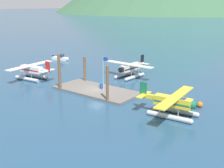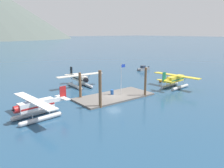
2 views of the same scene
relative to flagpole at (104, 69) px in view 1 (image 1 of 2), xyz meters
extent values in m
plane|color=navy|center=(-1.68, 0.08, -3.88)|extent=(1200.00, 1200.00, 0.00)
cube|color=#66605B|center=(-1.68, 0.08, -3.73)|extent=(14.20, 6.49, 0.30)
cylinder|color=brown|center=(-6.88, -3.02, -0.93)|extent=(0.48, 0.48, 5.90)
cylinder|color=brown|center=(3.08, -2.98, -1.19)|extent=(0.41, 0.41, 5.38)
cylinder|color=brown|center=(-6.91, 3.04, -1.54)|extent=(0.46, 0.46, 4.68)
cylinder|color=silver|center=(-0.13, 0.00, -0.77)|extent=(0.08, 0.08, 5.62)
cube|color=#1E3DB2|center=(0.32, 0.00, 1.69)|extent=(0.90, 0.03, 0.56)
sphere|color=gold|center=(-0.13, 0.00, 2.09)|extent=(0.10, 0.10, 0.10)
cylinder|color=#1E4C99|center=(-1.41, 1.04, -3.14)|extent=(0.58, 0.58, 0.88)
torus|color=#1E4C99|center=(-1.41, 1.04, -3.14)|extent=(0.62, 0.62, 0.04)
sphere|color=orange|center=(14.54, 3.07, -3.48)|extent=(0.80, 0.80, 0.80)
cylinder|color=#B7BABF|center=(-1.23, 10.90, -3.56)|extent=(0.89, 5.62, 0.64)
sphere|color=#B7BABF|center=(-1.35, 8.10, -3.56)|extent=(0.64, 0.64, 0.64)
cylinder|color=#B7BABF|center=(-3.72, 11.01, -3.56)|extent=(0.89, 5.62, 0.64)
sphere|color=#B7BABF|center=(-3.85, 8.22, -3.56)|extent=(0.64, 0.64, 0.64)
cylinder|color=#B7BABF|center=(-1.28, 9.70, -2.89)|extent=(0.10, 0.10, 0.70)
cylinder|color=#B7BABF|center=(-1.17, 12.10, -2.89)|extent=(0.10, 0.10, 0.70)
cylinder|color=#B7BABF|center=(-3.78, 9.82, -2.89)|extent=(0.10, 0.10, 0.70)
cylinder|color=#B7BABF|center=(-3.67, 12.21, -2.89)|extent=(0.10, 0.10, 0.70)
cube|color=silver|center=(-2.47, 10.96, -1.94)|extent=(1.46, 4.85, 1.20)
cube|color=black|center=(-2.47, 10.96, -2.04)|extent=(1.47, 4.76, 0.24)
cube|color=#283347|center=(-2.52, 9.88, -1.61)|extent=(1.10, 1.15, 0.56)
cube|color=silver|center=(-2.49, 10.66, -1.27)|extent=(10.45, 1.87, 0.14)
cylinder|color=black|center=(-0.29, 10.56, -1.60)|extent=(0.62, 0.11, 0.84)
cylinder|color=black|center=(-4.69, 10.76, -1.60)|extent=(0.62, 0.11, 0.84)
cylinder|color=black|center=(-2.60, 8.26, -1.94)|extent=(0.99, 0.64, 0.96)
cone|color=black|center=(-2.62, 7.81, -1.94)|extent=(0.38, 0.37, 0.36)
cube|color=silver|center=(-2.33, 14.20, -1.84)|extent=(0.54, 2.22, 0.56)
cube|color=black|center=(-2.29, 15.10, -0.99)|extent=(0.17, 1.00, 1.90)
cube|color=silver|center=(-2.29, 15.00, -1.74)|extent=(3.23, 0.95, 0.10)
cylinder|color=#B7BABF|center=(12.82, -0.91, -3.56)|extent=(5.64, 1.15, 0.64)
sphere|color=#B7BABF|center=(15.61, -0.65, -3.56)|extent=(0.64, 0.64, 0.64)
cylinder|color=#B7BABF|center=(13.05, -3.40, -3.56)|extent=(5.64, 1.15, 0.64)
sphere|color=#B7BABF|center=(15.84, -3.14, -3.56)|extent=(0.64, 0.64, 0.64)
cylinder|color=#B7BABF|center=(14.01, -0.80, -2.89)|extent=(0.10, 0.10, 0.70)
cylinder|color=#B7BABF|center=(11.62, -1.02, -2.89)|extent=(0.10, 0.10, 0.70)
cylinder|color=#B7BABF|center=(14.24, -3.29, -2.89)|extent=(0.10, 0.10, 0.70)
cylinder|color=#B7BABF|center=(11.85, -3.51, -2.89)|extent=(0.10, 0.10, 0.70)
cube|color=yellow|center=(12.93, -2.15, -1.94)|extent=(4.89, 1.67, 1.20)
cube|color=#196B47|center=(12.93, -2.15, -2.04)|extent=(4.80, 1.68, 0.24)
cube|color=#283347|center=(14.01, -2.05, -1.61)|extent=(1.19, 1.15, 0.56)
cube|color=yellow|center=(13.23, -2.13, -1.27)|extent=(2.34, 10.48, 0.14)
cylinder|color=#196B47|center=(13.03, 0.06, -1.60)|extent=(0.14, 0.63, 0.84)
cylinder|color=#196B47|center=(13.43, -4.32, -1.60)|extent=(0.14, 0.63, 0.84)
cylinder|color=#196B47|center=(15.62, -1.91, -1.94)|extent=(0.69, 1.01, 0.96)
cone|color=black|center=(16.07, -1.87, -1.94)|extent=(0.38, 0.39, 0.36)
cube|color=yellow|center=(9.70, -2.45, -1.84)|extent=(2.23, 0.64, 0.56)
cube|color=#196B47|center=(8.80, -2.53, -0.99)|extent=(1.01, 0.21, 1.90)
cube|color=yellow|center=(8.90, -2.52, -1.74)|extent=(1.09, 3.26, 0.10)
cylinder|color=#B7BABF|center=(-16.12, -2.73, -3.56)|extent=(5.64, 1.21, 0.64)
sphere|color=#B7BABF|center=(-18.91, -3.02, -3.56)|extent=(0.64, 0.64, 0.64)
cylinder|color=#B7BABF|center=(-16.38, -0.25, -3.56)|extent=(5.64, 1.21, 0.64)
sphere|color=#B7BABF|center=(-19.17, -0.53, -3.56)|extent=(0.64, 0.64, 0.64)
cylinder|color=#B7BABF|center=(-17.32, -2.86, -2.89)|extent=(0.10, 0.10, 0.70)
cylinder|color=#B7BABF|center=(-14.93, -2.61, -2.89)|extent=(0.10, 0.10, 0.70)
cylinder|color=#B7BABF|center=(-17.58, -0.37, -2.89)|extent=(0.10, 0.10, 0.70)
cylinder|color=#B7BABF|center=(-15.19, -0.12, -2.89)|extent=(0.10, 0.10, 0.70)
cube|color=white|center=(-16.25, -1.49, -1.94)|extent=(4.90, 1.73, 1.20)
cube|color=#B21E1E|center=(-16.25, -1.49, -2.04)|extent=(4.81, 1.74, 0.24)
cube|color=#283347|center=(-17.33, -1.60, -1.61)|extent=(1.20, 1.16, 0.56)
cube|color=white|center=(-16.55, -1.52, -1.27)|extent=(2.47, 10.49, 0.14)
cylinder|color=#B21E1E|center=(-16.32, -3.71, -1.60)|extent=(0.14, 0.63, 0.84)
cylinder|color=#B21E1E|center=(-16.78, 0.67, -1.60)|extent=(0.14, 0.63, 0.84)
cylinder|color=#B21E1E|center=(-18.94, -1.77, -1.94)|extent=(0.70, 1.02, 0.96)
cone|color=black|center=(-19.39, -1.81, -1.94)|extent=(0.39, 0.39, 0.36)
cube|color=white|center=(-13.02, -1.15, -1.84)|extent=(2.23, 0.66, 0.56)
cube|color=#B21E1E|center=(-12.13, -1.06, -0.99)|extent=(1.01, 0.22, 1.90)
cube|color=white|center=(-12.23, -1.07, -1.74)|extent=(1.13, 3.27, 0.10)
cube|color=silver|center=(-26.38, 14.88, -3.53)|extent=(4.40, 2.20, 0.70)
sphere|color=silver|center=(-24.32, 15.24, -3.53)|extent=(0.70, 0.70, 0.70)
cube|color=#283347|center=(-26.09, 14.93, -2.78)|extent=(1.37, 1.29, 0.80)
cube|color=black|center=(-28.63, 14.49, -3.28)|extent=(0.38, 0.41, 0.80)
camera|label=1|loc=(27.61, -33.79, 9.97)|focal=45.98mm
camera|label=2|loc=(-25.75, -30.33, 7.57)|focal=35.85mm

